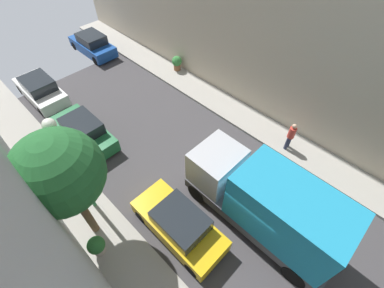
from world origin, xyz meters
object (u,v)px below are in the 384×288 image
(parked_car_left_2, at_px, (179,224))
(potted_plant_5, at_px, (97,246))
(parked_car_left_4, at_px, (40,90))
(parked_car_right_2, at_px, (93,45))
(parked_car_left_3, at_px, (84,132))
(lamp_post, at_px, (67,157))
(delivery_truck, at_px, (267,203))
(potted_plant_3, at_px, (57,193))
(pedestrian, at_px, (291,136))
(potted_plant_4, at_px, (177,62))
(street_tree_0, at_px, (59,173))

(parked_car_left_2, relative_size, potted_plant_5, 4.33)
(parked_car_left_4, distance_m, parked_car_right_2, 6.02)
(parked_car_left_4, relative_size, potted_plant_5, 4.33)
(parked_car_left_3, xyz_separation_m, lamp_post, (-1.90, -3.91, 2.97))
(parked_car_left_3, xyz_separation_m, potted_plant_5, (-2.87, -5.87, -0.03))
(delivery_truck, distance_m, potted_plant_3, 9.12)
(parked_car_left_4, bearing_deg, potted_plant_5, -104.46)
(pedestrian, relative_size, potted_plant_4, 1.64)
(parked_car_left_4, height_order, pedestrian, pedestrian)
(street_tree_0, bearing_deg, pedestrian, -18.97)
(parked_car_left_2, distance_m, delivery_truck, 3.64)
(delivery_truck, xyz_separation_m, potted_plant_3, (-5.53, 7.17, -1.05))
(parked_car_left_4, bearing_deg, parked_car_left_2, -90.00)
(lamp_post, bearing_deg, delivery_truck, -51.69)
(parked_car_left_2, bearing_deg, potted_plant_4, 47.17)
(parked_car_right_2, xyz_separation_m, street_tree_0, (-7.88, -12.84, 3.58))
(street_tree_0, distance_m, potted_plant_3, 4.29)
(street_tree_0, xyz_separation_m, potted_plant_5, (-0.39, -0.94, -3.61))
(potted_plant_5, relative_size, lamp_post, 0.18)
(potted_plant_5, bearing_deg, parked_car_left_2, -30.30)
(street_tree_0, xyz_separation_m, lamp_post, (0.58, 1.02, -0.61))
(parked_car_left_4, distance_m, delivery_truck, 15.27)
(parked_car_left_3, bearing_deg, delivery_truck, -74.49)
(parked_car_left_4, bearing_deg, potted_plant_3, -109.89)
(street_tree_0, bearing_deg, potted_plant_4, 30.38)
(parked_car_left_2, height_order, pedestrian, pedestrian)
(pedestrian, height_order, street_tree_0, street_tree_0)
(delivery_truck, relative_size, potted_plant_3, 6.26)
(parked_car_left_2, bearing_deg, pedestrian, -5.82)
(potted_plant_4, bearing_deg, lamp_post, -152.54)
(street_tree_0, xyz_separation_m, potted_plant_4, (10.75, 6.30, -3.56))
(potted_plant_5, bearing_deg, parked_car_right_2, 59.04)
(parked_car_left_3, xyz_separation_m, potted_plant_3, (-2.83, -2.56, 0.02))
(parked_car_right_2, bearing_deg, pedestrian, -83.33)
(parked_car_left_2, xyz_separation_m, street_tree_0, (-2.48, 2.62, 3.58))
(parked_car_left_3, distance_m, parked_car_right_2, 9.58)
(potted_plant_3, xyz_separation_m, lamp_post, (0.93, -1.35, 2.95))
(parked_car_left_2, height_order, parked_car_left_3, same)
(parked_car_left_2, relative_size, potted_plant_3, 3.98)
(parked_car_left_2, xyz_separation_m, pedestrian, (7.29, -0.74, 0.35))
(delivery_truck, xyz_separation_m, potted_plant_5, (-5.57, 3.86, -1.10))
(parked_car_left_3, height_order, potted_plant_5, parked_car_left_3)
(parked_car_left_2, relative_size, pedestrian, 2.44)
(delivery_truck, bearing_deg, pedestrian, 17.46)
(lamp_post, bearing_deg, parked_car_left_2, -62.39)
(parked_car_left_3, distance_m, potted_plant_3, 3.81)
(parked_car_right_2, relative_size, pedestrian, 2.44)
(parked_car_left_2, distance_m, parked_car_left_4, 12.81)
(potted_plant_3, height_order, lamp_post, lamp_post)
(parked_car_left_3, relative_size, parked_car_left_4, 1.00)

